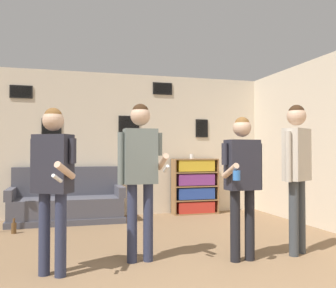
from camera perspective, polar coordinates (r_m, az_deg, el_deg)
wall_back at (r=7.21m, az=-6.81°, el=0.00°), size 7.94×0.08×2.70m
wall_right at (r=6.12m, az=23.94°, el=0.26°), size 0.06×7.13×2.70m
couch at (r=6.77m, az=-15.13°, el=-8.83°), size 1.92×0.80×0.94m
bookshelf at (r=7.36m, az=4.12°, el=-6.44°), size 0.89×0.30×1.07m
person_player_foreground_left at (r=3.82m, az=-17.17°, el=-4.20°), size 0.44×0.59×1.64m
person_player_foreground_center at (r=4.13m, az=-4.25°, el=-3.00°), size 0.50×0.46×1.74m
person_watcher_holding_cup at (r=4.23m, az=11.26°, el=-4.35°), size 0.50×0.42×1.59m
person_spectator_near_bookshelf at (r=4.67m, az=19.03°, el=-2.52°), size 0.44×0.35×1.76m
bottle_on_floor at (r=6.09m, az=-22.44°, el=-11.69°), size 0.07×0.07×0.22m
drinking_cup at (r=7.31m, az=3.62°, el=-1.89°), size 0.07×0.07×0.09m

